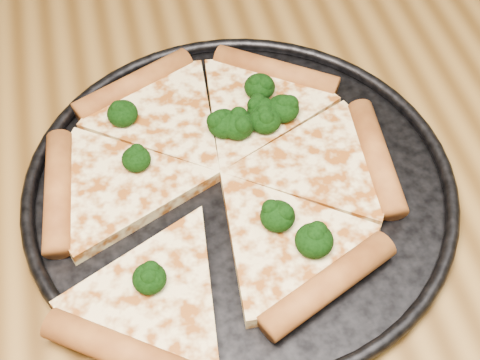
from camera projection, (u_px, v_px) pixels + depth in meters
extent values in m
cube|color=brown|center=(191.00, 229.00, 0.64)|extent=(1.20, 0.90, 0.04)
cube|color=brown|center=(463.00, 112.00, 1.24)|extent=(0.06, 0.06, 0.71)
cylinder|color=black|center=(240.00, 189.00, 0.63)|extent=(0.38, 0.38, 0.01)
torus|color=black|center=(240.00, 184.00, 0.63)|extent=(0.39, 0.39, 0.01)
cylinder|color=#AE652B|center=(276.00, 71.00, 0.71)|extent=(0.12, 0.09, 0.02)
cylinder|color=#AE652B|center=(134.00, 85.00, 0.70)|extent=(0.13, 0.08, 0.02)
cylinder|color=#AE652B|center=(58.00, 191.00, 0.62)|extent=(0.04, 0.13, 0.02)
cylinder|color=#AE652B|center=(124.00, 352.00, 0.52)|extent=(0.12, 0.09, 0.02)
cylinder|color=#AE652B|center=(328.00, 285.00, 0.56)|extent=(0.13, 0.08, 0.02)
cylinder|color=#AE652B|center=(376.00, 157.00, 0.64)|extent=(0.04, 0.13, 0.02)
ellipsoid|color=black|center=(136.00, 159.00, 0.63)|extent=(0.03, 0.03, 0.02)
ellipsoid|color=black|center=(262.00, 110.00, 0.66)|extent=(0.03, 0.03, 0.02)
ellipsoid|color=black|center=(265.00, 120.00, 0.65)|extent=(0.03, 0.03, 0.02)
ellipsoid|color=black|center=(314.00, 241.00, 0.57)|extent=(0.03, 0.03, 0.02)
ellipsoid|color=black|center=(237.00, 125.00, 0.65)|extent=(0.03, 0.03, 0.02)
ellipsoid|color=black|center=(149.00, 278.00, 0.55)|extent=(0.03, 0.03, 0.02)
ellipsoid|color=black|center=(283.00, 109.00, 0.66)|extent=(0.03, 0.03, 0.02)
ellipsoid|color=black|center=(122.00, 113.00, 0.66)|extent=(0.03, 0.03, 0.02)
ellipsoid|color=black|center=(260.00, 87.00, 0.68)|extent=(0.03, 0.03, 0.02)
ellipsoid|color=black|center=(224.00, 124.00, 0.65)|extent=(0.03, 0.03, 0.02)
ellipsoid|color=black|center=(278.00, 216.00, 0.59)|extent=(0.03, 0.03, 0.02)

